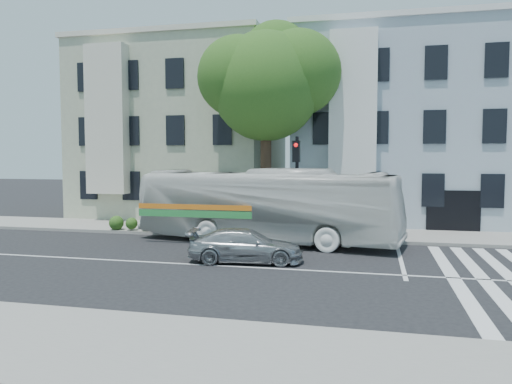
% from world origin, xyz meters
% --- Properties ---
extents(ground, '(120.00, 120.00, 0.00)m').
position_xyz_m(ground, '(0.00, 0.00, 0.00)').
color(ground, black).
rests_on(ground, ground).
extents(sidewalk_far, '(80.00, 4.00, 0.15)m').
position_xyz_m(sidewalk_far, '(0.00, 8.00, 0.07)').
color(sidewalk_far, gray).
rests_on(sidewalk_far, ground).
extents(sidewalk_near, '(80.00, 4.00, 0.15)m').
position_xyz_m(sidewalk_near, '(0.00, -8.00, 0.07)').
color(sidewalk_near, gray).
rests_on(sidewalk_near, ground).
extents(building_left, '(12.00, 10.00, 11.00)m').
position_xyz_m(building_left, '(-7.00, 15.00, 5.50)').
color(building_left, '#A1A78C').
rests_on(building_left, ground).
extents(building_right, '(12.00, 10.00, 11.00)m').
position_xyz_m(building_right, '(7.00, 15.00, 5.50)').
color(building_right, '#9FB4BD').
rests_on(building_right, ground).
extents(street_tree, '(7.30, 5.90, 11.10)m').
position_xyz_m(street_tree, '(0.06, 8.74, 7.83)').
color(street_tree, '#2D2116').
rests_on(street_tree, ground).
extents(bus, '(4.86, 12.39, 3.37)m').
position_xyz_m(bus, '(0.73, 5.20, 1.68)').
color(bus, silver).
rests_on(bus, ground).
extents(sedan, '(2.29, 4.43, 1.23)m').
position_xyz_m(sedan, '(0.89, 0.84, 0.61)').
color(sedan, '#A7A9AE').
rests_on(sedan, ground).
extents(hedge, '(8.54, 1.74, 0.70)m').
position_xyz_m(hedge, '(-3.13, 6.30, 0.50)').
color(hedge, '#206320').
rests_on(hedge, sidewalk_far).
extents(traffic_signal, '(0.51, 0.55, 4.82)m').
position_xyz_m(traffic_signal, '(2.00, 5.94, 3.12)').
color(traffic_signal, black).
rests_on(traffic_signal, ground).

